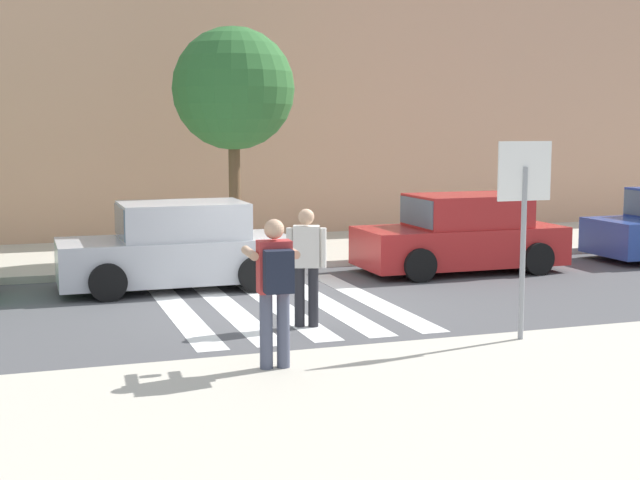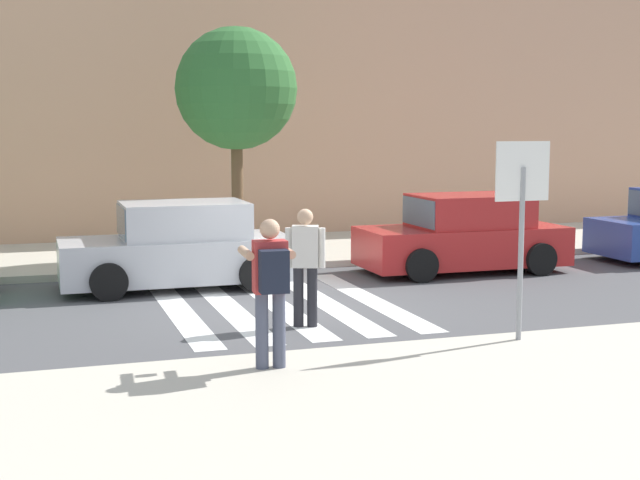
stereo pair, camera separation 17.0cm
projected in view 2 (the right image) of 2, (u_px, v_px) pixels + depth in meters
ground_plane at (281, 308)px, 14.32m from camera, size 120.00×120.00×0.00m
sidewalk_near at (455, 426)px, 8.46m from camera, size 60.00×6.00×0.14m
sidewalk_far at (209, 253)px, 19.97m from camera, size 60.00×4.80×0.14m
building_facade_far at (176, 101)px, 23.68m from camera, size 56.00×4.00×7.10m
crosswalk_stripe_0 at (179, 311)px, 14.02m from camera, size 0.44×5.20×0.01m
crosswalk_stripe_1 at (229, 308)px, 14.26m from camera, size 0.44×5.20×0.01m
crosswalk_stripe_2 at (277, 305)px, 14.51m from camera, size 0.44×5.20×0.01m
crosswalk_stripe_3 at (324, 302)px, 14.75m from camera, size 0.44×5.20×0.01m
crosswalk_stripe_4 at (369, 299)px, 15.00m from camera, size 0.44×5.20×0.01m
stop_sign at (522, 196)px, 11.38m from camera, size 0.76×0.08×2.57m
photographer_with_backpack at (271, 280)px, 10.11m from camera, size 0.62×0.87×1.72m
pedestrian_crossing at (305, 261)px, 12.85m from camera, size 0.55×0.35×1.72m
parked_car_silver at (179, 248)px, 16.01m from camera, size 4.10×1.92×1.55m
parked_car_red at (464, 236)px, 17.76m from camera, size 4.10×1.92×1.55m
street_tree_center at (236, 89)px, 18.31m from camera, size 2.52×2.52×4.79m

